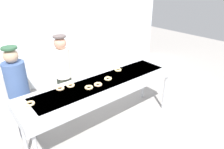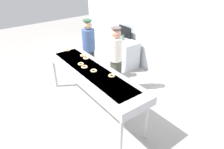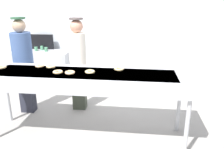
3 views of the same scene
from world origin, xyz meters
The scene contains 17 objects.
ground_plane centered at (0.00, 0.00, 0.00)m, with size 16.00×16.00×0.00m, color #9E9993.
back_wall centered at (0.00, 2.44, 1.64)m, with size 8.00×0.12×3.28m, color silver.
fryer_conveyor centered at (0.00, 0.00, 0.93)m, with size 2.99×0.79×1.02m.
plain_donut_0 centered at (-0.35, -0.06, 1.03)m, with size 0.14×0.14×0.03m, color #EEC582.
plain_donut_1 centered at (-0.55, 0.20, 1.03)m, with size 0.14×0.14×0.03m, color #F9D28F.
plain_donut_2 centered at (0.09, 0.00, 1.03)m, with size 0.14×0.14×0.03m, color #ECD18A.
plain_donut_3 centered at (-0.18, -0.07, 1.03)m, with size 0.14×0.14×0.03m, color #F7C18A.
plain_donut_4 centered at (-0.73, 0.21, 1.03)m, with size 0.14×0.14×0.03m, color #F0C38A.
plain_donut_5 centered at (0.48, 0.18, 1.03)m, with size 0.14×0.14×0.03m, color #EACA82.
plain_donut_6 centered at (-1.26, 0.07, 1.03)m, with size 0.14×0.14×0.03m, color #EAC788.
worker_baker centered at (-1.25, 0.69, 0.98)m, with size 0.34×0.34×1.71m.
worker_assistant centered at (-0.33, 0.92, 0.94)m, with size 0.30×0.30×1.69m.
prep_counter centered at (-1.55, 1.99, 0.42)m, with size 1.45×0.59×0.85m, color #B7BABF.
paper_cup_0 centered at (-1.52, 2.12, 0.90)m, with size 0.07×0.07×0.10m, color #4C8C66.
paper_cup_1 centered at (-1.36, 1.99, 0.90)m, with size 0.07×0.07×0.10m, color #4C8C66.
paper_cup_2 centered at (-1.61, 2.01, 0.90)m, with size 0.07×0.07×0.10m, color #4C8C66.
menu_display centered at (-1.55, 2.24, 1.03)m, with size 0.55×0.04×0.35m, color black.
Camera 3 is at (0.73, -2.95, 1.98)m, focal length 36.42 mm.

